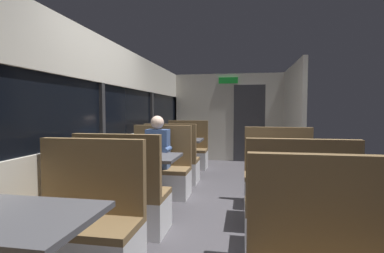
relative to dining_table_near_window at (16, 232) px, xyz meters
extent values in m
cube|color=#423F44|center=(0.89, 2.09, -0.65)|extent=(3.30, 9.20, 0.02)
cube|color=beige|center=(-0.56, 2.09, -0.16)|extent=(0.08, 8.40, 0.95)
cube|color=beige|center=(-0.56, 2.09, 1.36)|extent=(0.08, 8.40, 0.60)
cube|color=black|center=(-0.57, 2.09, 0.69)|extent=(0.03, 8.40, 0.75)
cube|color=#2D2D30|center=(-0.54, 2.09, 0.69)|extent=(0.06, 0.08, 0.75)
cube|color=#2D2D30|center=(-0.54, 4.19, 0.69)|extent=(0.06, 0.08, 0.75)
cube|color=#2D2D30|center=(-0.54, 6.29, 0.69)|extent=(0.06, 0.08, 0.75)
cube|color=beige|center=(0.89, 6.29, 0.51)|extent=(2.90, 0.08, 2.30)
cube|color=#333338|center=(1.44, 6.24, 0.36)|extent=(0.80, 0.04, 2.00)
cube|color=green|center=(0.89, 6.23, 1.48)|extent=(0.50, 0.03, 0.16)
cube|color=beige|center=(2.34, 5.09, 0.51)|extent=(0.08, 2.40, 2.30)
cube|color=#4C4C51|center=(0.00, 0.00, 0.08)|extent=(0.90, 0.70, 0.04)
cube|color=silver|center=(0.00, 0.66, -0.44)|extent=(0.95, 0.50, 0.39)
cube|color=brown|center=(0.00, 0.66, -0.22)|extent=(0.95, 0.50, 0.06)
cube|color=brown|center=(0.00, 0.87, 0.14)|extent=(0.95, 0.08, 0.65)
cylinder|color=#9E9EA3|center=(0.00, 2.22, -0.29)|extent=(0.10, 0.10, 0.70)
cube|color=#4C4C51|center=(0.00, 2.22, 0.08)|extent=(0.90, 0.70, 0.04)
cube|color=silver|center=(0.00, 1.56, -0.44)|extent=(0.95, 0.50, 0.39)
cube|color=brown|center=(0.00, 1.56, -0.22)|extent=(0.95, 0.50, 0.06)
cube|color=brown|center=(0.00, 1.35, 0.14)|extent=(0.95, 0.08, 0.65)
cube|color=silver|center=(0.00, 2.88, -0.44)|extent=(0.95, 0.50, 0.39)
cube|color=brown|center=(0.00, 2.88, -0.22)|extent=(0.95, 0.50, 0.06)
cube|color=brown|center=(0.00, 3.09, 0.14)|extent=(0.95, 0.08, 0.65)
cylinder|color=#9E9EA3|center=(0.00, 4.44, -0.29)|extent=(0.10, 0.10, 0.70)
cube|color=#4C4C51|center=(0.00, 4.44, 0.08)|extent=(0.90, 0.70, 0.04)
cube|color=silver|center=(0.00, 3.78, -0.44)|extent=(0.95, 0.50, 0.39)
cube|color=brown|center=(0.00, 3.78, -0.22)|extent=(0.95, 0.50, 0.06)
cube|color=brown|center=(0.00, 3.57, 0.14)|extent=(0.95, 0.08, 0.65)
cube|color=silver|center=(0.00, 5.10, -0.44)|extent=(0.95, 0.50, 0.39)
cube|color=brown|center=(0.00, 5.10, -0.22)|extent=(0.95, 0.50, 0.06)
cube|color=brown|center=(0.00, 5.31, 0.14)|extent=(0.95, 0.08, 0.65)
cube|color=brown|center=(1.79, 0.27, 0.14)|extent=(0.95, 0.08, 0.65)
cylinder|color=#9E9EA3|center=(1.79, 2.02, -0.29)|extent=(0.10, 0.10, 0.70)
cube|color=#4C4C51|center=(1.79, 2.02, 0.08)|extent=(0.90, 0.70, 0.04)
cube|color=silver|center=(1.79, 1.36, -0.44)|extent=(0.95, 0.50, 0.39)
cube|color=brown|center=(1.79, 1.36, -0.22)|extent=(0.95, 0.50, 0.06)
cube|color=brown|center=(1.79, 1.15, 0.14)|extent=(0.95, 0.08, 0.65)
cube|color=silver|center=(1.79, 2.68, -0.44)|extent=(0.95, 0.50, 0.39)
cube|color=brown|center=(1.79, 2.68, -0.22)|extent=(0.95, 0.50, 0.06)
cube|color=brown|center=(1.79, 2.89, 0.14)|extent=(0.95, 0.08, 0.65)
cube|color=#26262D|center=(0.00, 2.88, -0.41)|extent=(0.30, 0.36, 0.45)
cube|color=#3F598C|center=(0.00, 2.83, 0.11)|extent=(0.34, 0.22, 0.60)
sphere|color=beige|center=(0.00, 2.81, 0.52)|extent=(0.20, 0.20, 0.20)
cylinder|color=#3F598C|center=(-0.20, 2.65, 0.13)|extent=(0.07, 0.28, 0.07)
cylinder|color=#3F598C|center=(0.20, 2.65, 0.13)|extent=(0.07, 0.28, 0.07)
cylinder|color=white|center=(1.78, 1.97, 0.15)|extent=(0.07, 0.07, 0.09)
camera|label=1|loc=(1.29, -1.43, 0.71)|focal=27.09mm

